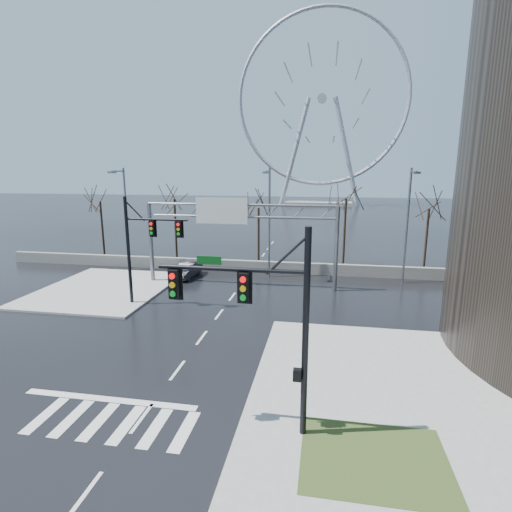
% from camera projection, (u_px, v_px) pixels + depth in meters
% --- Properties ---
extents(ground, '(260.00, 260.00, 0.00)m').
position_uv_depth(ground, '(178.00, 370.00, 20.04)').
color(ground, black).
rests_on(ground, ground).
extents(sidewalk_right_ext, '(12.00, 10.00, 0.15)m').
position_uv_depth(sidewalk_right_ext, '(379.00, 366.00, 20.26)').
color(sidewalk_right_ext, gray).
rests_on(sidewalk_right_ext, ground).
extents(sidewalk_far, '(10.00, 12.00, 0.15)m').
position_uv_depth(sidewalk_far, '(104.00, 289.00, 33.42)').
color(sidewalk_far, gray).
rests_on(sidewalk_far, ground).
extents(grass_strip, '(5.00, 4.00, 0.02)m').
position_uv_depth(grass_strip, '(374.00, 459.00, 13.68)').
color(grass_strip, '#2A3F1A').
rests_on(grass_strip, sidewalk_near).
extents(barrier_wall, '(52.00, 0.50, 1.10)m').
position_uv_depth(barrier_wall, '(251.00, 266.00, 39.17)').
color(barrier_wall, slate).
rests_on(barrier_wall, ground).
extents(signal_mast_near, '(5.52, 0.41, 8.00)m').
position_uv_depth(signal_mast_near, '(268.00, 313.00, 14.25)').
color(signal_mast_near, black).
rests_on(signal_mast_near, ground).
extents(signal_mast_far, '(4.72, 0.41, 8.00)m').
position_uv_depth(signal_mast_far, '(142.00, 241.00, 28.62)').
color(signal_mast_far, black).
rests_on(signal_mast_far, ground).
extents(sign_gantry, '(16.36, 0.40, 7.60)m').
position_uv_depth(sign_gantry, '(235.00, 226.00, 33.39)').
color(sign_gantry, slate).
rests_on(sign_gantry, ground).
extents(streetlight_left, '(0.50, 2.55, 10.00)m').
position_uv_depth(streetlight_left, '(125.00, 212.00, 38.28)').
color(streetlight_left, slate).
rests_on(streetlight_left, ground).
extents(streetlight_mid, '(0.50, 2.55, 10.00)m').
position_uv_depth(streetlight_mid, '(269.00, 214.00, 35.92)').
color(streetlight_mid, slate).
rests_on(streetlight_mid, ground).
extents(streetlight_right, '(0.50, 2.55, 10.00)m').
position_uv_depth(streetlight_right, '(408.00, 217.00, 33.90)').
color(streetlight_right, slate).
rests_on(streetlight_right, ground).
extents(tree_far_left, '(3.50, 3.50, 7.00)m').
position_uv_depth(tree_far_left, '(101.00, 208.00, 44.97)').
color(tree_far_left, black).
rests_on(tree_far_left, ground).
extents(tree_left, '(3.75, 3.75, 7.50)m').
position_uv_depth(tree_left, '(175.00, 206.00, 42.89)').
color(tree_left, black).
rests_on(tree_left, ground).
extents(tree_center, '(3.25, 3.25, 6.50)m').
position_uv_depth(tree_center, '(259.00, 214.00, 42.51)').
color(tree_center, black).
rests_on(tree_center, ground).
extents(tree_right, '(3.90, 3.90, 7.80)m').
position_uv_depth(tree_right, '(346.00, 207.00, 39.81)').
color(tree_right, black).
rests_on(tree_right, ground).
extents(tree_far_right, '(3.40, 3.40, 6.80)m').
position_uv_depth(tree_far_right, '(428.00, 216.00, 39.12)').
color(tree_far_right, black).
rests_on(tree_far_right, ground).
extents(ferris_wheel, '(45.00, 6.00, 50.91)m').
position_uv_depth(ferris_wheel, '(322.00, 106.00, 105.04)').
color(ferris_wheel, gray).
rests_on(ferris_wheel, ground).
extents(car, '(1.78, 4.30, 1.38)m').
position_uv_depth(car, '(187.00, 270.00, 37.17)').
color(car, black).
rests_on(car, ground).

